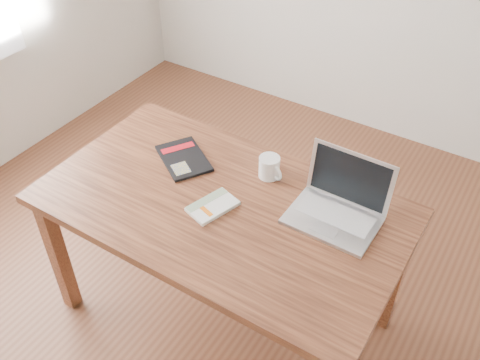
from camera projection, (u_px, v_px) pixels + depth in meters
The scene contains 6 objects.
room at pixel (210, 82), 1.75m from camera, with size 4.04×4.04×2.70m.
desk at pixel (222, 218), 2.26m from camera, with size 1.51×0.86×0.75m.
white_guidebook at pixel (213, 206), 2.17m from camera, with size 0.17×0.22×0.02m.
black_guidebook at pixel (184, 158), 2.41m from camera, with size 0.33×0.30×0.01m.
laptop at pixel (339, 205), 2.11m from camera, with size 0.35×0.28×0.25m.
coffee_mug at pixel (270, 167), 2.29m from camera, with size 0.13×0.09×0.10m.
Camera 1 is at (0.84, -1.25, 2.25)m, focal length 40.00 mm.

